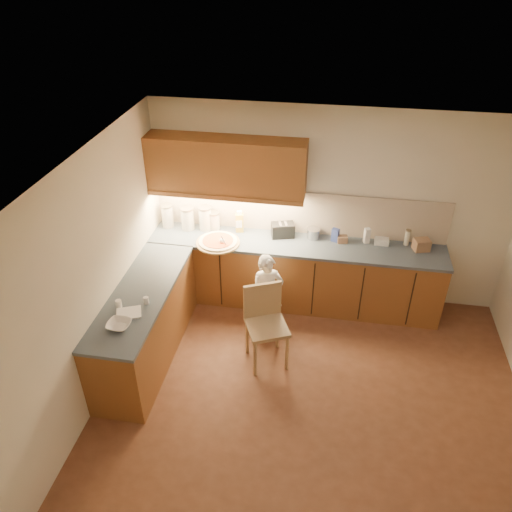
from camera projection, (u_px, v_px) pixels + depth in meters
name	position (u px, v px, depth m)	size (l,w,h in m)	color
room	(322.00, 273.00, 4.46)	(4.54, 4.50, 2.62)	brown
l_counter	(247.00, 289.00, 6.28)	(3.77, 2.62, 0.92)	brown
backsplash	(299.00, 212.00, 6.40)	(3.75, 0.02, 0.58)	beige
upper_cabinets	(226.00, 166.00, 6.05)	(1.95, 0.36, 0.73)	brown
pizza_on_board	(218.00, 242.00, 6.30)	(0.56, 0.56, 0.22)	tan
child	(267.00, 295.00, 6.03)	(0.40, 0.26, 1.10)	silver
wooden_chair	(265.00, 319.00, 5.63)	(0.58, 0.58, 0.97)	tan
mixing_bowl	(119.00, 325.00, 4.97)	(0.24, 0.24, 0.06)	silver
canister_a	(167.00, 216.00, 6.60)	(0.16, 0.16, 0.32)	beige
canister_b	(188.00, 218.00, 6.54)	(0.18, 0.18, 0.31)	silver
canister_c	(205.00, 218.00, 6.53)	(0.18, 0.18, 0.33)	silver
canister_d	(214.00, 221.00, 6.56)	(0.15, 0.15, 0.25)	beige
oil_jug	(239.00, 222.00, 6.50)	(0.11, 0.09, 0.30)	gold
toaster	(283.00, 230.00, 6.42)	(0.32, 0.24, 0.19)	black
steel_pot	(313.00, 233.00, 6.40)	(0.17, 0.17, 0.13)	#A9A9AE
blue_box	(335.00, 235.00, 6.32)	(0.09, 0.06, 0.18)	#304192
card_box_a	(342.00, 239.00, 6.32)	(0.13, 0.09, 0.09)	#A87C5A
white_bottle	(367.00, 236.00, 6.28)	(0.07, 0.07, 0.20)	white
flat_pack	(382.00, 241.00, 6.29)	(0.18, 0.12, 0.07)	silver
tall_jar	(407.00, 237.00, 6.24)	(0.07, 0.07, 0.21)	white
card_box_b	(422.00, 245.00, 6.15)	(0.19, 0.15, 0.15)	#9E7655
dough_cloth	(129.00, 313.00, 5.15)	(0.25, 0.20, 0.02)	white
spice_jar_a	(119.00, 304.00, 5.23)	(0.06, 0.06, 0.08)	white
spice_jar_b	(146.00, 300.00, 5.29)	(0.06, 0.06, 0.08)	white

